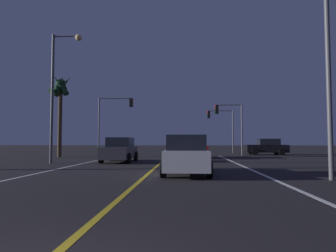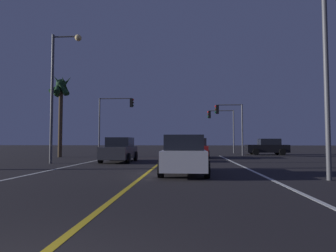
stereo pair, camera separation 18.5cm
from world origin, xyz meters
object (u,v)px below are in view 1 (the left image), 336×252
(car_crossing_side, at_px, (267,147))
(traffic_light_far_right, at_px, (220,121))
(palm_tree_left_mid, at_px, (61,92))
(car_ahead_far, at_px, (196,148))
(traffic_light_near_right, at_px, (228,117))
(street_lamp_left_mid, at_px, (59,82))
(car_oncoming, at_px, (120,150))
(street_lamp_right_near, at_px, (309,52))
(traffic_light_near_left, at_px, (115,113))
(car_lead_same_lane, at_px, (186,155))

(car_crossing_side, height_order, traffic_light_far_right, traffic_light_far_right)
(palm_tree_left_mid, bearing_deg, traffic_light_far_right, 31.13)
(car_ahead_far, height_order, palm_tree_left_mid, palm_tree_left_mid)
(car_crossing_side, xyz_separation_m, traffic_light_near_right, (-4.26, -1.97, 3.00))
(car_ahead_far, xyz_separation_m, street_lamp_left_mid, (-9.18, -6.81, 4.51))
(car_oncoming, relative_size, traffic_light_near_right, 0.83)
(street_lamp_right_near, height_order, street_lamp_left_mid, street_lamp_left_mid)
(traffic_light_near_left, height_order, traffic_light_far_right, traffic_light_near_left)
(traffic_light_near_right, xyz_separation_m, palm_tree_left_mid, (-15.70, -3.86, 2.13))
(traffic_light_near_right, xyz_separation_m, street_lamp_right_near, (0.37, -18.34, 0.97))
(car_crossing_side, relative_size, car_oncoming, 1.00)
(car_oncoming, xyz_separation_m, traffic_light_far_right, (8.70, 14.96, 3.01))
(traffic_light_near_left, relative_size, traffic_light_far_right, 1.15)
(traffic_light_near_right, relative_size, street_lamp_right_near, 0.69)
(car_oncoming, bearing_deg, street_lamp_right_near, 46.21)
(street_lamp_right_near, bearing_deg, car_crossing_side, -100.85)
(car_lead_same_lane, height_order, palm_tree_left_mid, palm_tree_left_mid)
(car_lead_same_lane, relative_size, street_lamp_left_mid, 0.51)
(traffic_light_near_left, relative_size, street_lamp_left_mid, 0.70)
(palm_tree_left_mid, bearing_deg, street_lamp_right_near, -42.03)
(traffic_light_far_right, distance_m, palm_tree_left_mid, 18.23)
(car_crossing_side, relative_size, traffic_light_near_right, 0.83)
(car_lead_same_lane, relative_size, car_oncoming, 1.00)
(traffic_light_far_right, bearing_deg, car_crossing_side, 141.59)
(car_lead_same_lane, xyz_separation_m, palm_tree_left_mid, (-11.39, 12.88, 5.14))
(street_lamp_right_near, bearing_deg, car_lead_same_lane, -18.89)
(car_crossing_side, relative_size, street_lamp_left_mid, 0.51)
(car_oncoming, xyz_separation_m, street_lamp_right_near, (9.27, -8.88, 3.98))
(car_oncoming, xyz_separation_m, street_lamp_left_mid, (-3.69, -1.69, 4.51))
(car_lead_same_lane, bearing_deg, car_ahead_far, -4.09)
(street_lamp_left_mid, height_order, palm_tree_left_mid, street_lamp_left_mid)
(street_lamp_right_near, bearing_deg, car_oncoming, -43.79)
(car_oncoming, bearing_deg, traffic_light_near_left, -164.07)
(car_ahead_far, distance_m, car_oncoming, 7.50)
(traffic_light_near_left, relative_size, street_lamp_right_near, 0.80)
(street_lamp_left_mid, bearing_deg, street_lamp_right_near, -29.02)
(car_ahead_far, distance_m, traffic_light_near_left, 9.92)
(car_oncoming, xyz_separation_m, traffic_light_near_left, (-2.70, 9.46, 3.57))
(car_lead_same_lane, height_order, car_oncoming, same)
(car_ahead_far, bearing_deg, street_lamp_left_mid, 126.60)
(car_lead_same_lane, bearing_deg, traffic_light_near_right, -14.41)
(car_ahead_far, distance_m, traffic_light_near_right, 6.28)
(street_lamp_right_near, relative_size, palm_tree_left_mid, 0.99)
(car_lead_same_lane, bearing_deg, street_lamp_right_near, -108.89)
(car_lead_same_lane, height_order, traffic_light_far_right, traffic_light_far_right)
(street_lamp_left_mid, bearing_deg, palm_tree_left_mid, 113.06)
(traffic_light_near_right, xyz_separation_m, traffic_light_near_left, (-11.60, -0.00, 0.57))
(traffic_light_near_right, bearing_deg, street_lamp_left_mid, 41.53)
(car_ahead_far, height_order, street_lamp_left_mid, street_lamp_left_mid)
(car_ahead_far, relative_size, palm_tree_left_mid, 0.57)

